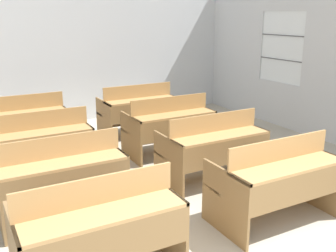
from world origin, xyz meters
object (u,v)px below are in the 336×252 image
bench_back_left (23,123)px  bench_back_right (138,109)px  bench_front_left (99,228)px  bench_third_left (40,144)px  bench_front_right (277,179)px  bench_third_right (170,125)px  bench_second_left (61,176)px  bench_second_right (213,147)px

bench_back_left → bench_back_right: bearing=-1.0°
bench_front_left → bench_third_left: same height
bench_front_left → bench_front_right: same height
bench_front_right → bench_third_right: 2.34m
bench_second_left → bench_third_right: bearing=31.0°
bench_front_left → bench_back_right: bearing=61.0°
bench_front_left → bench_second_right: same height
bench_second_right → bench_back_left: same height
bench_second_right → bench_third_left: bearing=148.3°
bench_front_left → bench_back_left: same height
bench_second_left → bench_front_right: bearing=-31.0°
bench_front_right → bench_second_right: size_ratio=1.00×
bench_second_left → bench_second_right: 1.94m
bench_second_left → bench_back_left: bearing=90.1°
bench_front_right → bench_back_right: (0.03, 3.51, 0.00)m
bench_third_left → bench_back_right: 2.27m
bench_front_right → bench_third_left: 3.03m
bench_second_left → bench_third_right: (1.96, 1.18, 0.00)m
bench_back_right → bench_third_right: bearing=-90.2°
bench_second_left → bench_third_left: same height
bench_back_right → bench_back_left: bearing=179.0°
bench_front_right → bench_back_right: bearing=89.5°
bench_third_left → bench_back_left: size_ratio=1.00×
bench_front_right → bench_back_left: same height
bench_second_right → bench_back_right: bearing=89.4°
bench_third_right → bench_second_left: bearing=-149.0°
bench_third_left → bench_back_left: 1.21m
bench_front_right → bench_second_right: 1.15m
bench_second_left → bench_third_left: (0.01, 1.18, 0.00)m
bench_back_left → bench_front_left: bearing=-89.9°
bench_third_left → bench_third_right: same height
bench_front_right → bench_third_left: same height
bench_second_left → bench_back_right: (1.96, 2.35, 0.00)m
bench_front_left → bench_third_right: (1.96, 2.37, 0.00)m
bench_third_left → bench_front_left: bearing=-90.4°
bench_second_left → bench_back_right: size_ratio=1.00×
bench_third_right → bench_back_right: 1.18m
bench_third_right → bench_front_left: bearing=-129.6°
bench_third_right → bench_back_right: bearing=89.8°
bench_second_right → bench_third_left: same height
bench_second_right → bench_third_right: size_ratio=1.00×
bench_front_left → bench_front_right: (1.93, 0.03, 0.00)m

